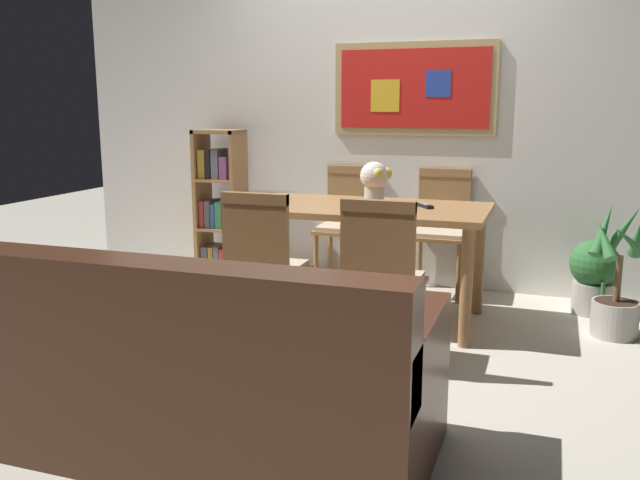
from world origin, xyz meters
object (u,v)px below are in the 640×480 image
object	(u,v)px
leather_couch	(202,377)
potted_ivy	(594,275)
dining_table	(365,221)
bookshelf	(221,209)
tv_remote	(425,206)
dining_chair_near_left	(263,257)
flower_vase	(375,180)
dining_chair_far_right	(442,221)
dining_chair_far_left	(348,216)
dining_chair_near_right	(382,269)
potted_palm	(617,288)

from	to	relation	value
leather_couch	potted_ivy	size ratio (longest dim) A/B	3.44
dining_table	potted_ivy	xyz separation A→B (m)	(1.42, 0.59, -0.38)
bookshelf	tv_remote	xyz separation A→B (m)	(1.76, -0.65, 0.21)
dining_chair_near_left	dining_table	bearing A→B (deg)	62.72
potted_ivy	flower_vase	world-z (taller)	flower_vase
leather_couch	bookshelf	world-z (taller)	bookshelf
dining_table	dining_chair_far_right	xyz separation A→B (m)	(0.37, 0.78, -0.11)
dining_chair_far_left	flower_vase	size ratio (longest dim) A/B	3.23
leather_couch	bookshelf	xyz separation A→B (m)	(-1.24, 2.57, 0.23)
dining_chair_far_right	potted_ivy	size ratio (longest dim) A/B	1.74
dining_chair_near_left	flower_vase	distance (m)	0.93
dining_chair_near_right	leather_couch	xyz separation A→B (m)	(-0.45, -1.09, -0.22)
dining_chair_far_left	bookshelf	size ratio (longest dim) A/B	0.77
flower_vase	potted_ivy	bearing A→B (deg)	23.79
potted_ivy	potted_palm	xyz separation A→B (m)	(0.10, -0.44, 0.03)
dining_chair_far_right	bookshelf	world-z (taller)	bookshelf
dining_table	potted_palm	world-z (taller)	potted_palm
bookshelf	dining_chair_far_right	bearing A→B (deg)	2.96
potted_ivy	flower_vase	xyz separation A→B (m)	(-1.35, -0.60, 0.64)
dining_chair_far_left	dining_chair_near_right	world-z (taller)	same
dining_table	dining_chair_far_right	world-z (taller)	dining_chair_far_right
dining_chair_near_right	tv_remote	size ratio (longest dim) A/B	5.98
dining_chair_near_left	potted_ivy	world-z (taller)	dining_chair_near_left
dining_chair_near_left	potted_palm	world-z (taller)	dining_chair_near_left
dining_chair_near_left	dining_chair_far_right	size ratio (longest dim) A/B	1.00
dining_chair_near_right	dining_chair_far_right	bearing A→B (deg)	87.85
bookshelf	tv_remote	world-z (taller)	bookshelf
dining_table	flower_vase	world-z (taller)	flower_vase
bookshelf	potted_palm	size ratio (longest dim) A/B	1.47
dining_chair_far_left	dining_chair_far_right	world-z (taller)	same
potted_palm	leather_couch	bearing A→B (deg)	-129.38
dining_table	bookshelf	world-z (taller)	bookshelf
dining_chair_far_left	potted_ivy	world-z (taller)	dining_chair_far_left
dining_chair_far_right	leather_couch	world-z (taller)	dining_chair_far_right
dining_table	dining_chair_far_left	bearing A→B (deg)	114.08
dining_table	dining_chair_far_right	bearing A→B (deg)	64.74
bookshelf	flower_vase	xyz separation A→B (m)	(1.45, -0.70, 0.36)
dining_chair_near_right	bookshelf	bearing A→B (deg)	138.91
dining_chair_far_left	bookshelf	world-z (taller)	bookshelf
dining_chair_near_right	dining_chair_far_right	size ratio (longest dim) A/B	1.00
leather_couch	tv_remote	xyz separation A→B (m)	(0.52, 1.92, 0.44)
dining_chair_far_left	dining_chair_near_left	bearing A→B (deg)	-91.30
potted_palm	dining_chair_near_left	bearing A→B (deg)	-155.01
leather_couch	potted_ivy	distance (m)	2.92
tv_remote	dining_chair_near_left	bearing A→B (deg)	-134.00
dining_chair_near_right	tv_remote	distance (m)	0.86
dining_chair_near_right	flower_vase	bearing A→B (deg)	107.56
dining_chair_near_left	dining_chair_far_left	distance (m)	1.52
bookshelf	dining_chair_near_right	bearing A→B (deg)	-41.09
bookshelf	dining_table	bearing A→B (deg)	-26.50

